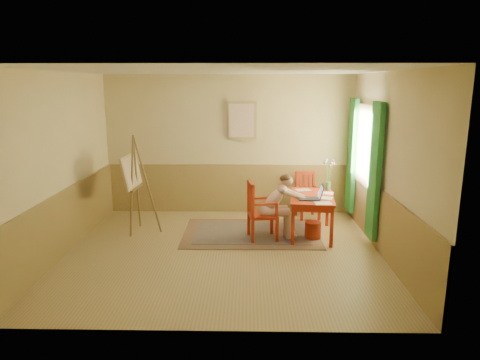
{
  "coord_description": "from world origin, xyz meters",
  "views": [
    {
      "loc": [
        0.39,
        -6.42,
        2.61
      ],
      "look_at": [
        0.25,
        0.55,
        1.05
      ],
      "focal_mm": 32.17,
      "sensor_mm": 36.0,
      "label": 1
    }
  ],
  "objects_px": {
    "table": "(312,201)",
    "figure": "(278,204)",
    "laptop": "(313,196)",
    "chair_left": "(260,211)",
    "chair_back": "(307,195)",
    "easel": "(133,175)"
  },
  "relations": [
    {
      "from": "chair_left",
      "to": "chair_back",
      "type": "xyz_separation_m",
      "value": [
        0.97,
        1.28,
        -0.05
      ]
    },
    {
      "from": "chair_left",
      "to": "easel",
      "type": "relative_size",
      "value": 0.57
    },
    {
      "from": "table",
      "to": "figure",
      "type": "distance_m",
      "value": 0.62
    },
    {
      "from": "table",
      "to": "easel",
      "type": "xyz_separation_m",
      "value": [
        -3.14,
        0.14,
        0.41
      ]
    },
    {
      "from": "table",
      "to": "figure",
      "type": "relative_size",
      "value": 1.13
    },
    {
      "from": "chair_back",
      "to": "easel",
      "type": "xyz_separation_m",
      "value": [
        -3.2,
        -0.91,
        0.58
      ]
    },
    {
      "from": "table",
      "to": "figure",
      "type": "bearing_deg",
      "value": -163.12
    },
    {
      "from": "table",
      "to": "chair_back",
      "type": "xyz_separation_m",
      "value": [
        0.06,
        1.05,
        -0.17
      ]
    },
    {
      "from": "laptop",
      "to": "chair_left",
      "type": "bearing_deg",
      "value": 179.05
    },
    {
      "from": "figure",
      "to": "laptop",
      "type": "distance_m",
      "value": 0.59
    },
    {
      "from": "table",
      "to": "laptop",
      "type": "bearing_deg",
      "value": -95.92
    },
    {
      "from": "easel",
      "to": "table",
      "type": "bearing_deg",
      "value": -2.51
    },
    {
      "from": "chair_back",
      "to": "figure",
      "type": "height_order",
      "value": "figure"
    },
    {
      "from": "figure",
      "to": "chair_back",
      "type": "bearing_deg",
      "value": 61.92
    },
    {
      "from": "chair_back",
      "to": "figure",
      "type": "relative_size",
      "value": 0.81
    },
    {
      "from": "chair_left",
      "to": "easel",
      "type": "distance_m",
      "value": 2.32
    },
    {
      "from": "table",
      "to": "laptop",
      "type": "height_order",
      "value": "laptop"
    },
    {
      "from": "chair_left",
      "to": "laptop",
      "type": "relative_size",
      "value": 2.41
    },
    {
      "from": "chair_left",
      "to": "table",
      "type": "bearing_deg",
      "value": 14.33
    },
    {
      "from": "laptop",
      "to": "easel",
      "type": "relative_size",
      "value": 0.24
    },
    {
      "from": "laptop",
      "to": "chair_back",
      "type": "bearing_deg",
      "value": 86.16
    },
    {
      "from": "chair_left",
      "to": "laptop",
      "type": "distance_m",
      "value": 0.92
    }
  ]
}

